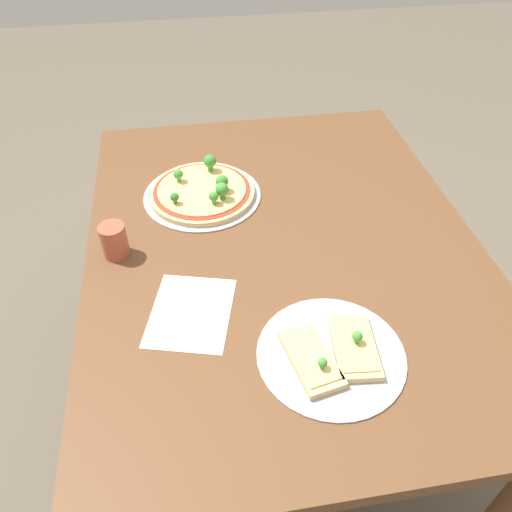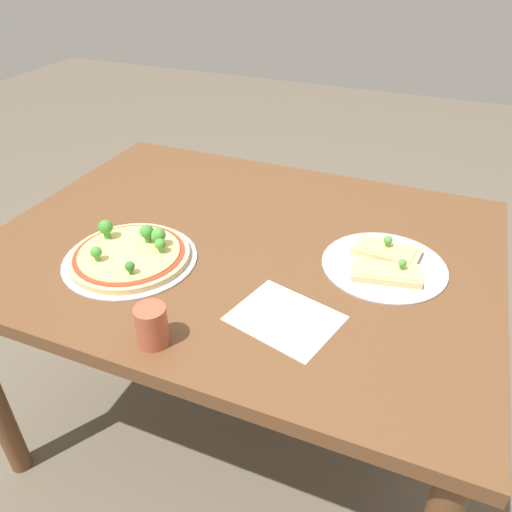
{
  "view_description": "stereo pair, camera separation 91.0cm",
  "coord_description": "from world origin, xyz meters",
  "px_view_note": "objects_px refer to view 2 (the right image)",
  "views": [
    {
      "loc": [
        -0.91,
        0.21,
        1.52
      ],
      "look_at": [
        -0.07,
        0.08,
        0.73
      ],
      "focal_mm": 35.0,
      "sensor_mm": 36.0,
      "label": 1
    },
    {
      "loc": [
        -0.44,
        0.98,
        1.39
      ],
      "look_at": [
        -0.07,
        0.08,
        0.73
      ],
      "focal_mm": 35.0,
      "sensor_mm": 36.0,
      "label": 2
    }
  ],
  "objects_px": {
    "dining_table": "(243,267)",
    "pizza_tray_whole": "(130,254)",
    "pizza_tray_slice": "(386,263)",
    "drinking_cup": "(152,326)"
  },
  "relations": [
    {
      "from": "dining_table",
      "to": "pizza_tray_whole",
      "type": "xyz_separation_m",
      "value": [
        0.22,
        0.18,
        0.1
      ]
    },
    {
      "from": "dining_table",
      "to": "pizza_tray_slice",
      "type": "relative_size",
      "value": 4.27
    },
    {
      "from": "pizza_tray_slice",
      "to": "drinking_cup",
      "type": "relative_size",
      "value": 3.47
    },
    {
      "from": "pizza_tray_whole",
      "to": "drinking_cup",
      "type": "relative_size",
      "value": 3.8
    },
    {
      "from": "pizza_tray_whole",
      "to": "drinking_cup",
      "type": "distance_m",
      "value": 0.3
    },
    {
      "from": "pizza_tray_whole",
      "to": "drinking_cup",
      "type": "bearing_deg",
      "value": 132.58
    },
    {
      "from": "pizza_tray_slice",
      "to": "drinking_cup",
      "type": "bearing_deg",
      "value": 49.33
    },
    {
      "from": "pizza_tray_whole",
      "to": "pizza_tray_slice",
      "type": "bearing_deg",
      "value": -160.19
    },
    {
      "from": "dining_table",
      "to": "drinking_cup",
      "type": "xyz_separation_m",
      "value": [
        0.01,
        0.4,
        0.12
      ]
    },
    {
      "from": "dining_table",
      "to": "drinking_cup",
      "type": "height_order",
      "value": "drinking_cup"
    }
  ]
}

